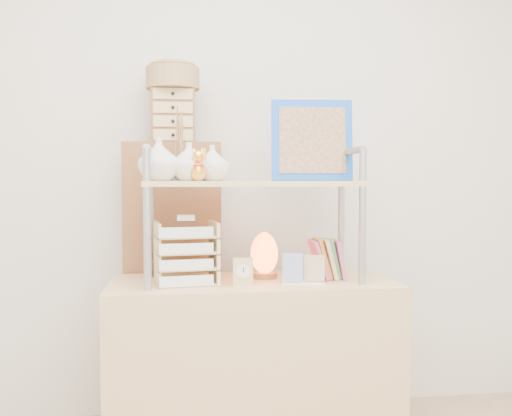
{
  "coord_description": "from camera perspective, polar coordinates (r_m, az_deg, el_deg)",
  "views": [
    {
      "loc": [
        -0.32,
        -1.17,
        1.18
      ],
      "look_at": [
        0.01,
        1.2,
        1.06
      ],
      "focal_mm": 40.0,
      "sensor_mm": 36.0,
      "label": 1
    }
  ],
  "objects": [
    {
      "name": "cabinet",
      "position": [
        2.79,
        -8.17,
        -7.55
      ],
      "size": [
        0.47,
        0.27,
        1.35
      ],
      "primitive_type": "cube",
      "rotation": [
        0.0,
        0.0,
        -0.07
      ],
      "color": "brown",
      "rests_on": "ground"
    },
    {
      "name": "drawer_chest",
      "position": [
        2.74,
        -8.3,
        9.08
      ],
      "size": [
        0.2,
        0.16,
        0.25
      ],
      "color": "brown",
      "rests_on": "cabinet"
    },
    {
      "name": "salt_lamp",
      "position": [
        2.48,
        0.82,
        -4.69
      ],
      "size": [
        0.13,
        0.12,
        0.2
      ],
      "color": "brown",
      "rests_on": "desk"
    },
    {
      "name": "postcard_stand",
      "position": [
        2.36,
        4.74,
        -6.7
      ],
      "size": [
        0.18,
        0.09,
        0.13
      ],
      "color": "white",
      "rests_on": "desk"
    },
    {
      "name": "desk",
      "position": [
        2.53,
        -0.34,
        -15.67
      ],
      "size": [
        1.2,
        0.5,
        0.75
      ],
      "primitive_type": "cube",
      "color": "tan",
      "rests_on": "ground"
    },
    {
      "name": "hutch",
      "position": [
        2.39,
        -2.49,
        3.27
      ],
      "size": [
        0.93,
        0.34,
        0.78
      ],
      "color": "#989DA6",
      "rests_on": "desk"
    },
    {
      "name": "letter_tray",
      "position": [
        2.36,
        -7.01,
        -4.8
      ],
      "size": [
        0.25,
        0.24,
        0.28
      ],
      "color": "tan",
      "rests_on": "desk"
    },
    {
      "name": "woven_basket",
      "position": [
        2.76,
        -8.32,
        12.68
      ],
      "size": [
        0.25,
        0.25,
        0.1
      ],
      "primitive_type": "cylinder",
      "color": "brown",
      "rests_on": "drawer_chest"
    },
    {
      "name": "desk_clock",
      "position": [
        2.31,
        -1.31,
        -6.39
      ],
      "size": [
        0.08,
        0.04,
        0.11
      ],
      "color": "tan",
      "rests_on": "desk"
    }
  ]
}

